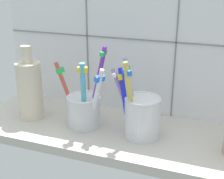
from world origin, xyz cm
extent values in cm
cube|color=#BCB7AD|center=(0.00, 0.00, 1.00)|extent=(64.00, 22.00, 2.00)
cube|color=white|center=(0.00, 12.00, 22.50)|extent=(64.00, 2.00, 45.00)
cube|color=gray|center=(-10.67, 10.90, 22.50)|extent=(0.30, 0.20, 45.00)
cube|color=gray|center=(10.67, 10.90, 22.50)|extent=(0.30, 0.20, 45.00)
cube|color=gray|center=(0.00, 10.90, 19.74)|extent=(64.00, 0.20, 0.30)
cylinder|color=silver|center=(-6.63, -0.59, 5.41)|extent=(7.26, 7.26, 6.81)
torus|color=silver|center=(-6.63, -0.59, 8.81)|extent=(7.40, 7.40, 0.50)
cylinder|color=white|center=(-3.04, -2.35, 9.45)|extent=(5.36, 3.63, 14.38)
cube|color=blue|center=(-1.65, -3.16, 14.47)|extent=(2.14, 2.47, 1.40)
cylinder|color=#53ADD3|center=(-5.56, -2.59, 9.91)|extent=(2.24, 3.59, 15.18)
cube|color=yellow|center=(-5.23, -3.43, 15.98)|extent=(2.25, 1.70, 1.21)
cylinder|color=#C15041|center=(-10.84, 0.34, 9.05)|extent=(6.14, 1.48, 13.62)
cube|color=green|center=(-12.58, 0.52, 13.84)|extent=(1.28, 2.28, 1.35)
cylinder|color=purple|center=(-3.69, -0.38, 11.31)|extent=(4.87, 1.00, 18.01)
cube|color=green|center=(-2.08, -0.35, 18.82)|extent=(0.97, 2.45, 1.06)
cylinder|color=silver|center=(6.63, -0.59, 6.18)|extent=(7.34, 7.34, 8.37)
torus|color=silver|center=(6.63, -0.59, 10.37)|extent=(7.48, 7.48, 0.50)
cylinder|color=#2028E3|center=(3.05, -1.20, 9.39)|extent=(3.46, 1.60, 14.15)
cube|color=yellow|center=(2.24, -1.06, 14.74)|extent=(1.14, 2.01, 1.22)
cylinder|color=#D3BE54|center=(4.78, -2.78, 10.50)|extent=(3.06, 3.81, 16.38)
cube|color=blue|center=(4.15, -3.67, 16.57)|extent=(2.30, 1.97, 1.13)
cylinder|color=#9775B9|center=(2.95, -0.92, 9.26)|extent=(5.98, 1.83, 14.00)
cube|color=white|center=(0.88, -1.30, 15.05)|extent=(1.25, 2.20, 1.00)
cylinder|color=#999BBD|center=(4.05, -0.04, 10.36)|extent=(4.03, 1.02, 16.10)
cube|color=green|center=(3.01, -0.08, 15.99)|extent=(0.96, 2.13, 1.28)
cylinder|color=beige|center=(-19.99, -0.91, 8.63)|extent=(5.68, 5.68, 13.26)
cylinder|color=beige|center=(-19.99, -0.91, 17.18)|extent=(2.37, 2.37, 3.85)
camera|label=1|loc=(21.35, -57.89, 34.75)|focal=50.86mm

